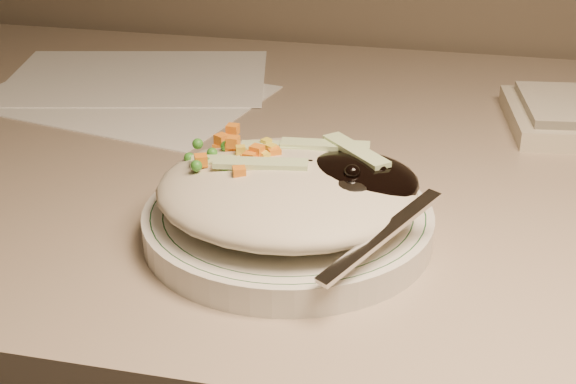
# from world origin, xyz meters

# --- Properties ---
(desk) EXTENTS (1.40, 0.70, 0.74)m
(desk) POSITION_xyz_m (0.00, 1.38, 0.54)
(desk) COLOR gray
(desk) RESTS_ON ground
(plate) EXTENTS (0.22, 0.22, 0.02)m
(plate) POSITION_xyz_m (-0.11, 1.21, 0.75)
(plate) COLOR silver
(plate) RESTS_ON desk
(plate_rim) EXTENTS (0.21, 0.21, 0.00)m
(plate_rim) POSITION_xyz_m (-0.11, 1.21, 0.76)
(plate_rim) COLOR #144723
(plate_rim) RESTS_ON plate
(meal) EXTENTS (0.21, 0.19, 0.05)m
(meal) POSITION_xyz_m (-0.10, 1.21, 0.78)
(meal) COLOR #AFA68E
(meal) RESTS_ON plate
(papers) EXTENTS (0.34, 0.34, 0.00)m
(papers) POSITION_xyz_m (-0.36, 1.50, 0.74)
(papers) COLOR white
(papers) RESTS_ON desk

